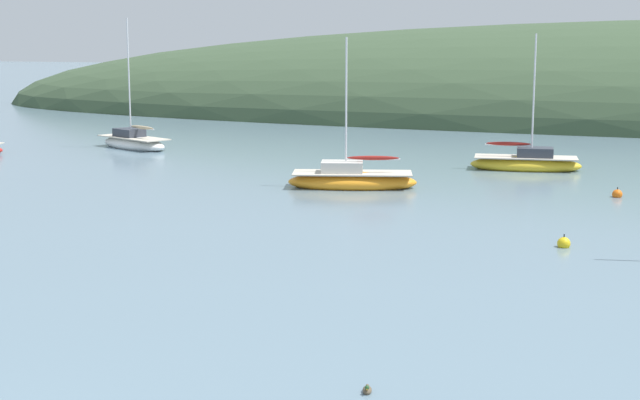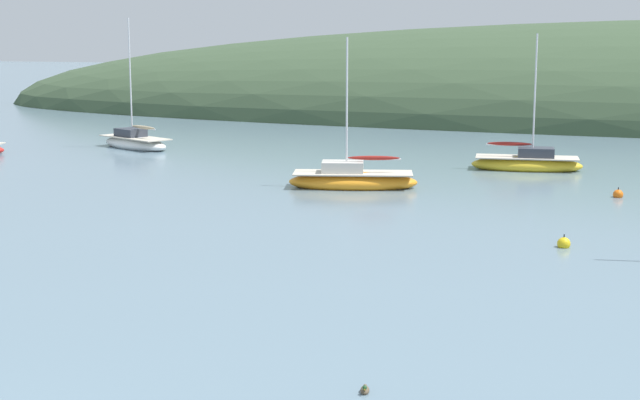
# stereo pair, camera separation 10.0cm
# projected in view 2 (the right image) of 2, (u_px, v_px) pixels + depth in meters

# --- Properties ---
(sailboat_blue_center) EXTENTS (6.25, 3.43, 7.07)m
(sailboat_blue_center) POSITION_uv_depth(u_px,v_px,m) (352.00, 180.00, 43.38)
(sailboat_blue_center) COLOR orange
(sailboat_blue_center) RESTS_ON ground
(sailboat_navy_dinghy) EXTENTS (6.03, 4.34, 8.17)m
(sailboat_navy_dinghy) POSITION_uv_depth(u_px,v_px,m) (135.00, 142.00, 58.47)
(sailboat_navy_dinghy) COLOR white
(sailboat_navy_dinghy) RESTS_ON ground
(sailboat_yellow_far) EXTENTS (5.87, 2.54, 7.22)m
(sailboat_yellow_far) POSITION_uv_depth(u_px,v_px,m) (527.00, 163.00, 49.06)
(sailboat_yellow_far) COLOR gold
(sailboat_yellow_far) RESTS_ON ground
(mooring_buoy_outer) EXTENTS (0.44, 0.44, 0.54)m
(mooring_buoy_outer) POSITION_uv_depth(u_px,v_px,m) (564.00, 244.00, 31.28)
(mooring_buoy_outer) COLOR yellow
(mooring_buoy_outer) RESTS_ON ground
(mooring_buoy_inner) EXTENTS (0.44, 0.44, 0.54)m
(mooring_buoy_inner) POSITION_uv_depth(u_px,v_px,m) (618.00, 195.00, 40.86)
(mooring_buoy_inner) COLOR orange
(mooring_buoy_inner) RESTS_ON ground
(duck_lead) EXTENTS (0.25, 0.42, 0.24)m
(duck_lead) POSITION_uv_depth(u_px,v_px,m) (365.00, 390.00, 18.60)
(duck_lead) COLOR brown
(duck_lead) RESTS_ON ground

